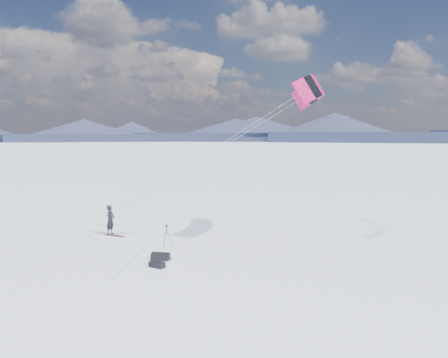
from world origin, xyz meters
The scene contains 9 objects.
ground centered at (0.00, 0.00, 0.00)m, with size 1800.00×1800.00×0.00m, color white.
horizon_hills centered at (0.00, 0.00, 4.24)m, with size 704.47×706.88×9.84m.
snow_tracks centered at (-1.98, 0.09, 0.00)m, with size 13.93×9.84×0.01m.
snowkiter centered at (-3.22, 2.42, 0.00)m, with size 0.68×0.45×1.87m, color black.
snowboard centered at (-2.75, 2.24, 0.02)m, with size 1.45×0.27×0.04m, color maroon.
tripod centered at (1.57, 1.35, 0.80)m, with size 0.60×0.53×1.24m.
gear_bag_a centered at (2.64, -0.95, 0.18)m, with size 0.99×0.62×0.41m.
gear_bag_b centered at (3.17, -2.08, 0.15)m, with size 0.78×0.43×0.34m.
power_kite centered at (8.40, 5.76, 8.72)m, with size 12.92×6.16×8.41m.
Camera 1 is at (14.45, -19.07, 6.34)m, focal length 35.00 mm.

